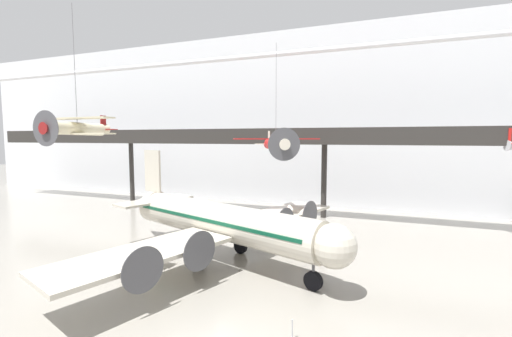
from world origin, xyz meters
TOP-DOWN VIEW (x-y plane):
  - hangar_back_wall at (0.00, 37.77)m, footprint 140.00×3.00m
  - mezzanine_walkway at (0.00, 28.81)m, footprint 110.00×3.20m
  - ceiling_truss_beam at (0.00, 25.79)m, footprint 120.00×0.60m
  - airliner_silver_main at (-5.46, 11.41)m, footprint 23.43×27.31m
  - suspended_plane_red_highwing at (-3.04, 19.31)m, footprint 7.94×7.19m
  - suspended_plane_cream_biplane at (-13.25, 4.94)m, footprint 6.54×5.32m
  - stanchion_barrier at (3.20, 2.63)m, footprint 0.36×0.36m

SIDE VIEW (x-z plane):
  - stanchion_barrier at x=3.20m, z-range -0.21..0.87m
  - airliner_silver_main at x=-5.46m, z-range -1.18..7.72m
  - suspended_plane_red_highwing at x=-3.04m, z-range 3.86..15.17m
  - mezzanine_walkway at x=0.00m, z-range 3.94..15.23m
  - suspended_plane_cream_biplane at x=-13.25m, z-range 5.88..15.71m
  - hangar_back_wall at x=0.00m, z-range 0.00..25.82m
  - ceiling_truss_beam at x=0.00m, z-range 19.53..20.13m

